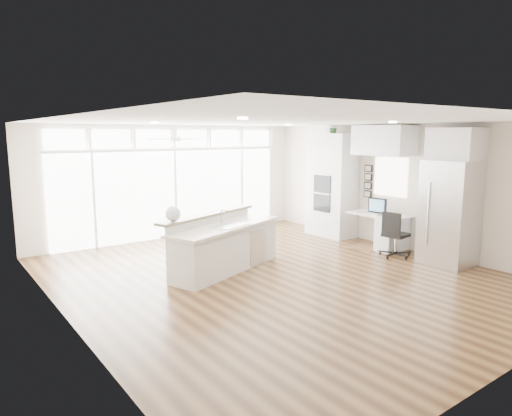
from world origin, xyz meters
TOP-DOWN VIEW (x-y plane):
  - floor at (0.00, 0.00)m, footprint 7.00×8.00m
  - ceiling at (0.00, 0.00)m, footprint 7.00×8.00m
  - wall_back at (0.00, 4.00)m, footprint 7.00×0.04m
  - wall_left at (-3.50, 0.00)m, footprint 0.04×8.00m
  - wall_right at (3.50, 0.00)m, footprint 0.04×8.00m
  - glass_wall at (0.00, 3.94)m, footprint 5.80×0.06m
  - transom_row at (0.00, 3.94)m, footprint 5.90×0.06m
  - desk_window at (3.46, 0.30)m, footprint 0.04×0.85m
  - ceiling_fan at (-0.50, 2.80)m, footprint 1.16×1.16m
  - recessed_lights at (0.00, 0.20)m, footprint 3.40×3.00m
  - oven_cabinet at (3.17, 1.80)m, footprint 0.64×1.20m
  - desk_nook at (3.13, 0.30)m, footprint 0.72×1.30m
  - upper_cabinets at (3.17, 0.30)m, footprint 0.64×1.30m
  - refrigerator at (3.11, -1.35)m, footprint 0.76×0.90m
  - fridge_cabinet at (3.17, -1.35)m, footprint 0.64×0.90m
  - framed_photos at (3.46, 0.92)m, footprint 0.06×0.22m
  - kitchen_island at (-0.51, 0.85)m, footprint 2.77×1.81m
  - rug at (2.94, 0.45)m, footprint 0.91×0.75m
  - office_chair at (2.78, -0.41)m, footprint 0.54×0.51m
  - fishbowl at (-1.54, 0.90)m, footprint 0.32×0.32m
  - monitor at (3.05, 0.30)m, footprint 0.12×0.45m
  - keyboard at (2.88, 0.30)m, footprint 0.16×0.34m
  - potted_plant at (3.17, 1.80)m, footprint 0.30×0.33m

SIDE VIEW (x-z plane):
  - floor at x=0.00m, z-range -0.02..0.00m
  - rug at x=2.94m, z-range 0.00..0.01m
  - desk_nook at x=3.13m, z-range 0.00..0.76m
  - office_chair at x=2.78m, z-range 0.00..0.93m
  - kitchen_island at x=-0.51m, z-range 0.00..1.03m
  - keyboard at x=2.88m, z-range 0.76..0.78m
  - monitor at x=3.05m, z-range 0.76..1.13m
  - refrigerator at x=3.11m, z-range 0.00..2.00m
  - glass_wall at x=0.00m, z-range 0.01..2.09m
  - fishbowl at x=-1.54m, z-range 1.03..1.29m
  - oven_cabinet at x=3.17m, z-range 0.00..2.50m
  - wall_back at x=0.00m, z-range 0.00..2.70m
  - wall_left at x=-3.50m, z-range 0.00..2.70m
  - wall_right at x=3.50m, z-range 0.00..2.70m
  - framed_photos at x=3.46m, z-range 1.00..1.80m
  - desk_window at x=3.46m, z-range 1.12..1.98m
  - fridge_cabinet at x=3.17m, z-range 2.00..2.60m
  - upper_cabinets at x=3.17m, z-range 2.03..2.67m
  - transom_row at x=0.00m, z-range 2.18..2.58m
  - ceiling_fan at x=-0.50m, z-range 2.32..2.64m
  - potted_plant at x=3.17m, z-range 2.50..2.74m
  - recessed_lights at x=0.00m, z-range 2.67..2.69m
  - ceiling at x=0.00m, z-range 2.69..2.71m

